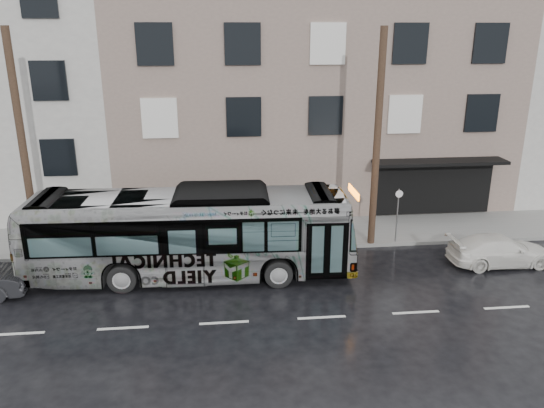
# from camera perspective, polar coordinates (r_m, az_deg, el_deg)

# --- Properties ---
(ground) EXTENTS (120.00, 120.00, 0.00)m
(ground) POSITION_cam_1_polar(r_m,az_deg,el_deg) (19.79, -5.30, -8.90)
(ground) COLOR black
(ground) RESTS_ON ground
(sidewalk) EXTENTS (90.00, 3.60, 0.15)m
(sidewalk) POSITION_cam_1_polar(r_m,az_deg,el_deg) (24.23, -5.47, -3.45)
(sidewalk) COLOR gray
(sidewalk) RESTS_ON ground
(building_taupe) EXTENTS (20.00, 12.00, 11.00)m
(building_taupe) POSITION_cam_1_polar(r_m,az_deg,el_deg) (30.92, 3.54, 11.73)
(building_taupe) COLOR gray
(building_taupe) RESTS_ON ground
(utility_pole_front) EXTENTS (0.30, 0.30, 9.00)m
(utility_pole_front) POSITION_cam_1_polar(r_m,az_deg,el_deg) (22.33, 11.24, 6.67)
(utility_pole_front) COLOR #453122
(utility_pole_front) RESTS_ON sidewalk
(utility_pole_rear) EXTENTS (0.30, 0.30, 9.00)m
(utility_pole_rear) POSITION_cam_1_polar(r_m,az_deg,el_deg) (22.64, -25.21, 5.44)
(utility_pole_rear) COLOR #453122
(utility_pole_rear) RESTS_ON sidewalk
(sign_post) EXTENTS (0.06, 0.06, 2.40)m
(sign_post) POSITION_cam_1_polar(r_m,az_deg,el_deg) (23.53, 13.31, -1.23)
(sign_post) COLOR slate
(sign_post) RESTS_ON sidewalk
(bus) EXTENTS (12.39, 3.27, 3.43)m
(bus) POSITION_cam_1_polar(r_m,az_deg,el_deg) (20.18, -8.81, -3.14)
(bus) COLOR #B2B2B2
(bus) RESTS_ON ground
(white_sedan) EXTENTS (4.15, 1.71, 1.20)m
(white_sedan) POSITION_cam_1_polar(r_m,az_deg,el_deg) (23.16, 23.31, -4.59)
(white_sedan) COLOR white
(white_sedan) RESTS_ON ground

